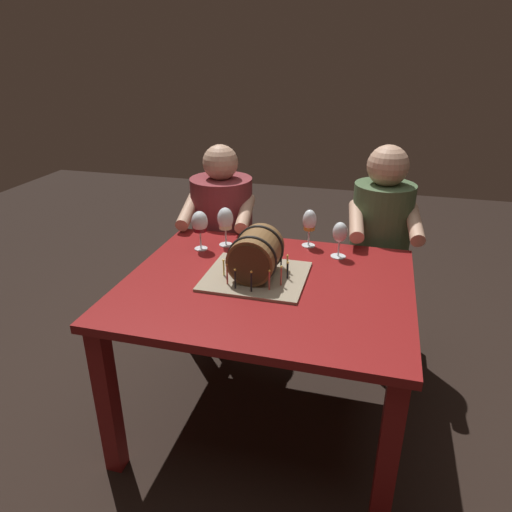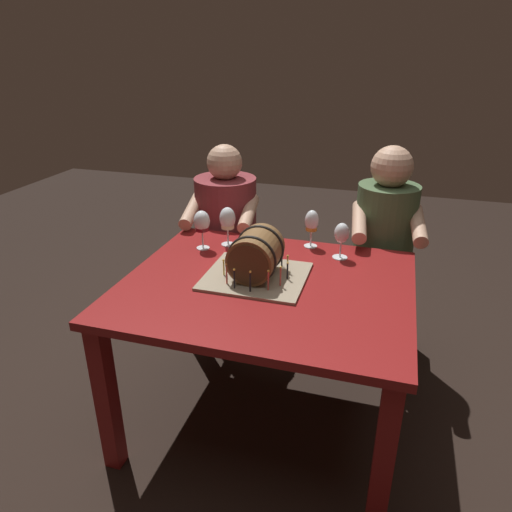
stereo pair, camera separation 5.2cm
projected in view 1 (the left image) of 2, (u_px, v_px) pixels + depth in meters
ground_plane at (266, 416)px, 2.25m from camera, size 8.00×8.00×0.00m
dining_table at (267, 304)px, 2.00m from camera, size 1.19×1.00×0.72m
barrel_cake at (256, 258)px, 1.96m from camera, size 0.42×0.38×0.21m
wine_glass_white at (225, 220)px, 2.27m from camera, size 0.08×0.08×0.19m
wine_glass_empty at (340, 233)px, 2.15m from camera, size 0.07×0.07×0.17m
wine_glass_amber at (309, 222)px, 2.27m from camera, size 0.07×0.07×0.19m
wine_glass_red at (200, 223)px, 2.23m from camera, size 0.08×0.08×0.19m
person_seated_left at (223, 248)px, 2.78m from camera, size 0.42×0.51×1.13m
person_seated_right at (377, 264)px, 2.57m from camera, size 0.38×0.48×1.18m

